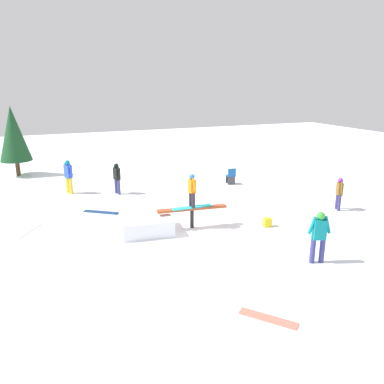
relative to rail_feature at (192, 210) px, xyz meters
The scene contains 14 objects.
ground_plane 0.67m from the rail_feature, ahead, with size 60.00×60.00×0.00m, color white.
rail_feature is the anchor object (origin of this frame).
snow_kicker_ramp 1.76m from the rail_feature, behind, with size 1.80×1.50×0.59m, color white.
main_rider_on_rail 0.73m from the rail_feature, ahead, with size 1.54×0.68×1.28m.
bystander_brown 6.55m from the rail_feature, ahead, with size 0.30×0.57×1.40m.
bystander_teal 4.72m from the rail_feature, 59.21° to the right, with size 0.71×0.33×1.62m.
bystander_black 5.75m from the rail_feature, 107.13° to the left, with size 0.31×0.63×1.52m.
bystander_blue 7.50m from the rail_feature, 120.98° to the left, with size 0.40×0.66×1.67m.
loose_snowboard_white 6.07m from the rail_feature, 161.11° to the left, with size 1.51×0.28×0.02m, color silver.
loose_snowboard_coral 5.97m from the rail_feature, 94.95° to the right, with size 1.36×0.28×0.02m, color #E4725E.
loose_snowboard_navy 4.22m from the rail_feature, 133.89° to the left, with size 1.55×0.28×0.02m, color navy.
folding_chair 6.62m from the rail_feature, 49.59° to the left, with size 0.49×0.49×0.88m.
backpack_on_snow 2.89m from the rail_feature, 20.24° to the right, with size 0.30×0.22×0.34m, color yellow.
pine_tree_far 13.24m from the rail_feature, 118.87° to the left, with size 1.76×1.76×4.00m.
Camera 1 is at (-4.94, -12.15, 5.22)m, focal length 35.00 mm.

